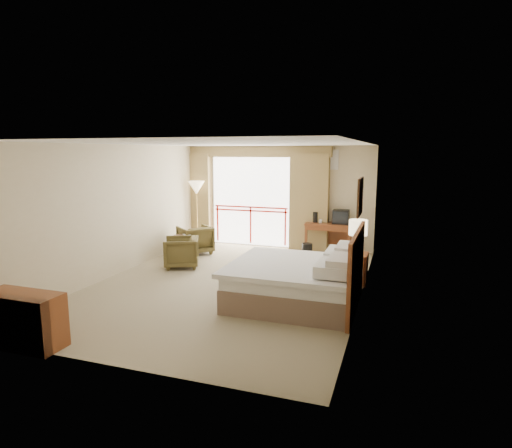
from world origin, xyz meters
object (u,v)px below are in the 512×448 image
(armchair_far, at_px, (196,253))
(dresser, at_px, (23,320))
(tv, at_px, (341,217))
(bed, at_px, (298,281))
(armchair_near, at_px, (182,267))
(desk, at_px, (329,229))
(side_table, at_px, (184,243))
(wastebasket, at_px, (307,250))
(table_lamp, at_px, (358,228))
(nightstand, at_px, (356,268))
(floor_lamp, at_px, (196,190))

(armchair_far, relative_size, dresser, 0.71)
(tv, bearing_deg, bed, -109.88)
(armchair_near, distance_m, dresser, 4.20)
(desk, relative_size, tv, 2.94)
(bed, xyz_separation_m, desk, (-0.11, 3.88, 0.21))
(desk, distance_m, tv, 0.46)
(bed, distance_m, side_table, 3.98)
(wastebasket, relative_size, dresser, 0.29)
(table_lamp, bearing_deg, wastebasket, 127.28)
(table_lamp, bearing_deg, dresser, -132.33)
(nightstand, relative_size, floor_lamp, 0.34)
(floor_lamp, bearing_deg, side_table, -76.35)
(desk, bearing_deg, armchair_near, -135.55)
(bed, relative_size, armchair_far, 2.75)
(armchair_near, height_order, dresser, dresser)
(bed, height_order, desk, bed)
(table_lamp, distance_m, desk, 2.66)
(desk, height_order, wastebasket, desk)
(side_table, relative_size, floor_lamp, 0.31)
(table_lamp, distance_m, side_table, 4.31)
(nightstand, bearing_deg, dresser, -132.97)
(armchair_near, bearing_deg, bed, 40.96)
(desk, bearing_deg, side_table, -148.62)
(wastebasket, bearing_deg, nightstand, -53.47)
(armchair_far, height_order, armchair_near, armchair_far)
(wastebasket, bearing_deg, side_table, -158.68)
(nightstand, relative_size, table_lamp, 0.94)
(desk, xyz_separation_m, wastebasket, (-0.43, -0.63, -0.43))
(bed, distance_m, nightstand, 1.64)
(nightstand, distance_m, dresser, 5.74)
(table_lamp, xyz_separation_m, armchair_near, (-3.83, -0.09, -1.09))
(nightstand, height_order, wastebasket, nightstand)
(nightstand, bearing_deg, table_lamp, 89.69)
(wastebasket, bearing_deg, armchair_near, -142.45)
(armchair_near, bearing_deg, floor_lamp, 173.31)
(table_lamp, relative_size, armchair_far, 0.82)
(dresser, bearing_deg, tv, 61.85)
(bed, height_order, armchair_near, bed)
(wastebasket, bearing_deg, floor_lamp, 173.44)
(armchair_near, relative_size, dresser, 0.68)
(armchair_far, bearing_deg, wastebasket, 144.11)
(table_lamp, bearing_deg, bed, -119.97)
(dresser, bearing_deg, bed, 40.60)
(floor_lamp, relative_size, dresser, 1.61)
(side_table, height_order, dresser, dresser)
(table_lamp, distance_m, tv, 2.47)
(nightstand, height_order, floor_lamp, floor_lamp)
(armchair_near, xyz_separation_m, floor_lamp, (-0.72, 2.25, 1.51))
(table_lamp, height_order, floor_lamp, floor_lamp)
(armchair_far, xyz_separation_m, armchair_near, (0.30, -1.27, 0.00))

